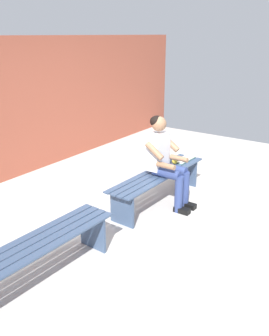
{
  "coord_description": "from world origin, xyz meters",
  "views": [
    {
      "loc": [
        3.99,
        2.41,
        2.26
      ],
      "look_at": [
        0.79,
        0.15,
        0.79
      ],
      "focal_mm": 38.39,
      "sensor_mm": 36.0,
      "label": 1
    }
  ],
  "objects_px": {
    "bench_near": "(158,180)",
    "bench_far": "(29,256)",
    "book_open": "(185,159)",
    "apple": "(175,161)",
    "person_seated": "(165,158)"
  },
  "relations": [
    {
      "from": "bench_near",
      "to": "bench_far",
      "type": "distance_m",
      "value": 2.26
    },
    {
      "from": "bench_near",
      "to": "book_open",
      "type": "xyz_separation_m",
      "value": [
        -0.71,
        0.04,
        0.11
      ]
    },
    {
      "from": "apple",
      "to": "bench_near",
      "type": "bearing_deg",
      "value": -0.17
    },
    {
      "from": "person_seated",
      "to": "apple",
      "type": "xyz_separation_m",
      "value": [
        -0.46,
        -0.1,
        -0.2
      ]
    },
    {
      "from": "bench_near",
      "to": "bench_far",
      "type": "bearing_deg",
      "value": 0.0
    },
    {
      "from": "bench_near",
      "to": "bench_far",
      "type": "relative_size",
      "value": 0.97
    },
    {
      "from": "bench_near",
      "to": "person_seated",
      "type": "bearing_deg",
      "value": 88.33
    },
    {
      "from": "bench_far",
      "to": "person_seated",
      "type": "xyz_separation_m",
      "value": [
        -2.25,
        0.1,
        0.34
      ]
    },
    {
      "from": "apple",
      "to": "book_open",
      "type": "height_order",
      "value": "apple"
    },
    {
      "from": "bench_near",
      "to": "bench_far",
      "type": "xyz_separation_m",
      "value": [
        2.26,
        0.0,
        0.0
      ]
    },
    {
      "from": "bench_far",
      "to": "apple",
      "type": "relative_size",
      "value": 21.62
    },
    {
      "from": "bench_far",
      "to": "book_open",
      "type": "relative_size",
      "value": 4.62
    },
    {
      "from": "bench_far",
      "to": "apple",
      "type": "xyz_separation_m",
      "value": [
        -2.72,
        0.0,
        0.14
      ]
    },
    {
      "from": "bench_near",
      "to": "person_seated",
      "type": "relative_size",
      "value": 1.5
    },
    {
      "from": "book_open",
      "to": "bench_near",
      "type": "bearing_deg",
      "value": -1.15
    }
  ]
}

